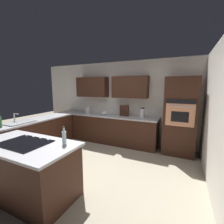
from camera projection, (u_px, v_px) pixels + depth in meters
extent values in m
plane|color=#9E937F|center=(85.00, 168.00, 3.43)|extent=(14.00, 14.00, 0.00)
cube|color=white|center=(120.00, 102.00, 5.10)|extent=(6.00, 0.10, 2.60)
cube|color=#381E14|center=(130.00, 87.00, 4.65)|extent=(1.10, 0.34, 0.66)
cube|color=#381E14|center=(92.00, 87.00, 5.22)|extent=(1.10, 0.34, 0.66)
cube|color=white|center=(219.00, 118.00, 2.46)|extent=(0.10, 4.00, 2.60)
cube|color=#381E14|center=(113.00, 130.00, 4.94)|extent=(2.80, 0.60, 0.86)
cube|color=#B2B2B7|center=(113.00, 116.00, 4.87)|extent=(2.84, 0.64, 0.04)
cube|color=#381E14|center=(45.00, 133.00, 4.62)|extent=(0.60, 2.90, 0.86)
cube|color=#B2B2B7|center=(44.00, 118.00, 4.54)|extent=(0.64, 2.94, 0.04)
cube|color=#381E14|center=(27.00, 170.00, 2.53)|extent=(1.65, 0.82, 0.86)
cube|color=#B2B2B7|center=(25.00, 144.00, 2.46)|extent=(1.73, 0.90, 0.04)
cube|color=#381E14|center=(180.00, 116.00, 4.03)|extent=(0.80, 0.60, 2.05)
cube|color=tan|center=(180.00, 115.00, 3.73)|extent=(0.66, 0.03, 0.56)
cube|color=black|center=(180.00, 117.00, 3.73)|extent=(0.40, 0.01, 0.26)
cube|color=black|center=(181.00, 102.00, 3.68)|extent=(0.66, 0.02, 0.11)
cylinder|color=silver|center=(180.00, 106.00, 3.66)|extent=(0.56, 0.02, 0.02)
cube|color=#515456|center=(26.00, 121.00, 4.02)|extent=(0.40, 0.30, 0.02)
cube|color=#515456|center=(13.00, 124.00, 3.72)|extent=(0.40, 0.30, 0.02)
cube|color=#B7BABF|center=(20.00, 122.00, 3.87)|extent=(0.46, 0.70, 0.01)
cylinder|color=#B7BABF|center=(14.00, 118.00, 3.94)|extent=(0.03, 0.03, 0.22)
cylinder|color=#B7BABF|center=(16.00, 114.00, 3.89)|extent=(0.18, 0.02, 0.02)
cube|color=black|center=(25.00, 143.00, 2.45)|extent=(0.76, 0.56, 0.01)
cylinder|color=#B2B2B7|center=(48.00, 140.00, 2.54)|extent=(0.04, 0.04, 0.02)
cylinder|color=#B2B2B7|center=(40.00, 138.00, 2.62)|extent=(0.04, 0.04, 0.02)
cylinder|color=#B2B2B7|center=(33.00, 137.00, 2.69)|extent=(0.04, 0.04, 0.02)
cylinder|color=#B2B2B7|center=(26.00, 135.00, 2.77)|extent=(0.04, 0.04, 0.02)
cylinder|color=silver|center=(142.00, 116.00, 4.43)|extent=(0.15, 0.15, 0.11)
cylinder|color=silver|center=(142.00, 112.00, 4.41)|extent=(0.11, 0.11, 0.17)
cylinder|color=black|center=(142.00, 108.00, 4.39)|extent=(0.12, 0.12, 0.03)
ellipsoid|color=white|center=(104.00, 113.00, 4.96)|extent=(0.22, 0.22, 0.12)
cube|color=#381E14|center=(124.00, 111.00, 4.76)|extent=(0.27, 0.10, 0.34)
cube|color=#381E14|center=(124.00, 111.00, 4.71)|extent=(0.26, 0.02, 0.02)
cylinder|color=#B7BABF|center=(87.00, 110.00, 5.22)|extent=(0.16, 0.16, 0.22)
cylinder|color=#336B38|center=(0.00, 122.00, 3.40)|extent=(0.07, 0.07, 0.25)
cylinder|color=silver|center=(64.00, 138.00, 2.38)|extent=(0.06, 0.06, 0.21)
cylinder|color=silver|center=(64.00, 130.00, 2.36)|extent=(0.03, 0.03, 0.06)
cylinder|color=black|center=(64.00, 127.00, 2.35)|extent=(0.03, 0.03, 0.02)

